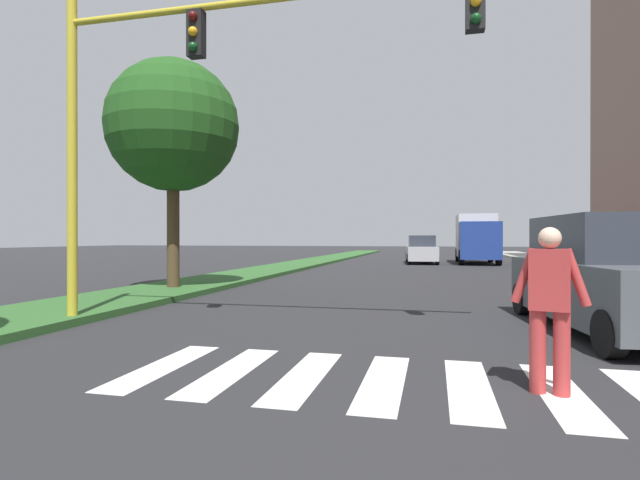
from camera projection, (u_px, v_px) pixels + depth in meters
ground_plane at (432, 267)px, 26.41m from camera, size 140.00×140.00×0.00m
crosswalk at (425, 384)px, 5.22m from camera, size 6.75×2.20×0.01m
median_strip at (291, 266)px, 26.18m from camera, size 2.71×64.00×0.15m
tree_mid at (173, 127)px, 14.19m from camera, size 3.85×3.85×6.66m
sidewalk_right at (596, 270)px, 22.73m from camera, size 3.00×64.00×0.15m
traffic_light_gantry at (193, 78)px, 8.34m from camera, size 8.45×0.30×6.00m
pedestrian_performer at (550, 302)px, 4.88m from camera, size 0.74×0.33×1.69m
suv_crossing at (608, 277)px, 8.15m from camera, size 2.49×4.80×1.97m
sedan_midblock at (421, 251)px, 30.42m from camera, size 2.19×4.64×1.76m
truck_box_delivery at (477, 237)px, 30.55m from camera, size 2.40×6.20×3.10m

